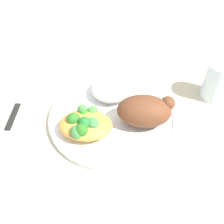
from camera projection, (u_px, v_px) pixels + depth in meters
ground_plane at (112, 120)px, 0.66m from camera, size 2.00×2.00×0.00m
plate at (112, 117)px, 0.65m from camera, size 0.28×0.28×0.01m
roasted_chicken at (145, 111)px, 0.61m from camera, size 0.12×0.07×0.06m
rice_pile at (112, 89)px, 0.68m from camera, size 0.09×0.09×0.03m
mac_cheese_with_broccoli at (85, 124)px, 0.60m from camera, size 0.11×0.09×0.04m
fork at (33, 107)px, 0.68m from camera, size 0.02×0.14×0.01m
knife at (18, 104)px, 0.69m from camera, size 0.02×0.19×0.01m
water_glass at (217, 81)px, 0.68m from camera, size 0.06×0.06×0.09m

